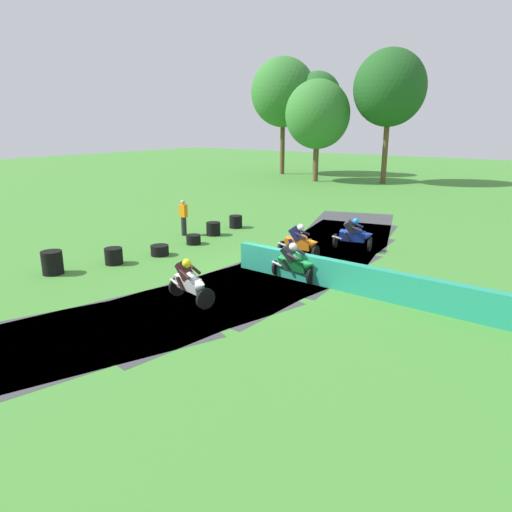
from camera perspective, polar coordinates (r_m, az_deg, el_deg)
ground_plane at (r=16.11m, az=2.58°, el=-2.24°), size 120.00×120.00×0.00m
track_asphalt at (r=16.48m, az=0.72°, el=-1.79°), size 7.47×25.54×0.01m
safety_barrier at (r=13.72m, az=21.67°, el=-4.69°), size 13.95×0.77×0.90m
motorcycle_lead_white at (r=13.51m, az=-7.97°, el=-3.08°), size 1.70×1.01×1.43m
motorcycle_chase_green at (r=15.34m, az=4.70°, el=-0.75°), size 1.70×0.93×1.42m
motorcycle_trailing_orange at (r=17.80m, az=5.31°, el=1.68°), size 1.68×0.82×1.42m
motorcycle_fourth_blue at (r=19.38m, az=11.76°, el=2.54°), size 1.71×1.04×1.43m
tire_stack_near at (r=17.49m, az=-23.38°, el=-0.73°), size 0.70×0.70×0.80m
tire_stack_mid_a at (r=17.96m, az=-16.80°, el=-0.00°), size 0.65×0.65×0.60m
tire_stack_mid_b at (r=18.73m, az=-11.55°, el=0.68°), size 0.70×0.70×0.40m
tire_stack_far at (r=20.23m, az=-7.56°, el=1.99°), size 0.61×0.61×0.40m
tire_stack_extra_a at (r=21.71m, az=-5.17°, el=3.29°), size 0.64×0.64×0.60m
tire_stack_extra_b at (r=23.21m, az=-2.46°, el=4.16°), size 0.63×0.63×0.60m
track_marshal at (r=21.75m, az=-8.74°, el=4.59°), size 0.34×0.24×1.63m
tree_far_left at (r=47.13m, az=7.42°, el=18.46°), size 4.39×4.39×9.60m
tree_far_right at (r=41.98m, az=7.44°, el=16.57°), size 5.46×5.46×8.49m
tree_mid_rise at (r=47.87m, az=3.31°, el=19.10°), size 6.17×6.17×10.98m
tree_distant at (r=41.71m, az=15.83°, el=18.92°), size 5.80×5.80×10.70m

